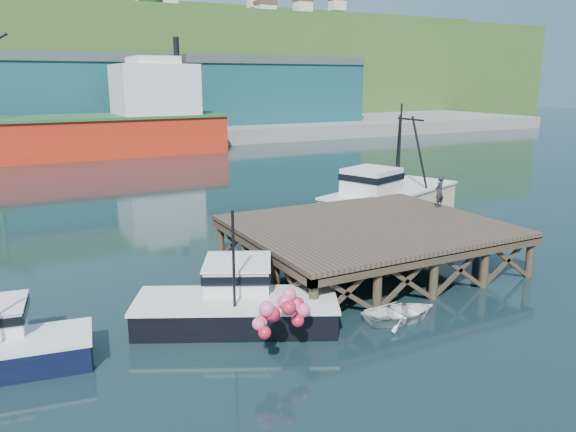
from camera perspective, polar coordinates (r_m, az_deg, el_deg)
ground at (r=24.99m, az=-2.46°, el=-6.95°), size 300.00×300.00×0.00m
wharf at (r=26.92m, az=8.32°, el=-1.22°), size 12.00×10.00×2.62m
far_quay at (r=92.04m, az=-21.58°, el=7.95°), size 160.00×40.00×2.00m
warehouse_mid at (r=86.77m, az=-21.52°, el=11.31°), size 28.00×16.00×9.00m
warehouse_right at (r=94.99m, az=-2.86°, el=12.36°), size 30.00×16.00×9.00m
cargo_ship at (r=69.41m, az=-26.63°, el=7.78°), size 55.50×10.00×13.75m
hillside at (r=121.60m, az=-23.67°, el=13.69°), size 220.00×50.00×22.00m
boat_black at (r=21.04m, az=-5.20°, el=-8.66°), size 7.79×6.51×4.54m
trawler at (r=36.99m, az=10.17°, el=2.13°), size 11.60×7.50×7.32m
dinghy at (r=21.77m, az=11.39°, el=-9.59°), size 3.12×2.35×0.61m
dockworker at (r=31.02m, az=15.13°, el=2.41°), size 0.73×0.61×1.71m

